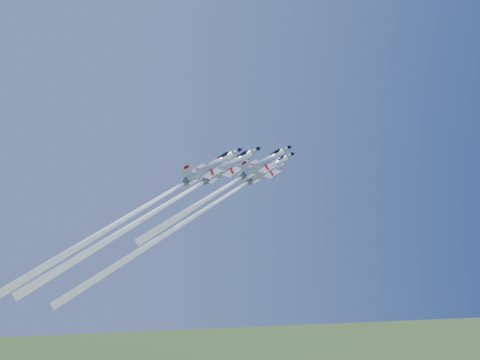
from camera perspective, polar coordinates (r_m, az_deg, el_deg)
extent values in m
cylinder|color=white|center=(120.44, 3.07, 1.18)|extent=(6.58, 5.84, 9.77)
cone|color=white|center=(123.34, 5.25, 2.56)|extent=(2.78, 2.50, 2.87)
cone|color=black|center=(124.04, 5.74, 2.87)|extent=(1.40, 1.26, 1.44)
cone|color=slate|center=(118.00, 0.97, -0.15)|extent=(2.35, 2.12, 2.09)
ellipsoid|color=black|center=(122.05, 4.40, 2.33)|extent=(2.79, 1.58, 2.27)
cube|color=black|center=(121.35, 3.91, 2.13)|extent=(0.97, 0.38, 0.76)
cube|color=white|center=(120.06, 2.72, 0.85)|extent=(5.58, 8.31, 4.11)
cube|color=white|center=(122.29, 3.51, 1.64)|extent=(2.74, 1.47, 1.85)
cube|color=white|center=(120.55, 4.11, 1.49)|extent=(2.74, 1.47, 1.85)
cube|color=white|center=(118.37, 1.29, 0.01)|extent=(2.94, 4.56, 2.19)
cube|color=white|center=(117.91, 1.16, 0.67)|extent=(2.96, 1.43, 3.26)
cube|color=#BE0909|center=(117.57, 1.07, 1.22)|extent=(1.14, 0.48, 0.98)
cube|color=black|center=(120.76, 3.19, 0.85)|extent=(7.50, 1.72, 4.84)
sphere|color=white|center=(117.91, 0.89, -0.21)|extent=(0.95, 0.86, 0.95)
cone|color=white|center=(110.47, -8.64, -6.22)|extent=(22.94, 20.21, 39.55)
cylinder|color=white|center=(124.96, -1.17, 1.47)|extent=(8.02, 7.12, 11.90)
cone|color=white|center=(128.12, 1.49, 3.09)|extent=(3.38, 3.04, 3.49)
cone|color=black|center=(128.90, 2.09, 3.46)|extent=(1.70, 1.53, 1.75)
cone|color=slate|center=(122.40, -3.74, -0.09)|extent=(2.86, 2.59, 2.55)
ellipsoid|color=black|center=(126.70, 0.45, 2.83)|extent=(3.40, 1.92, 2.76)
cube|color=black|center=(125.93, -0.15, 2.59)|extent=(1.18, 0.47, 0.93)
cube|color=white|center=(124.57, -1.59, 1.09)|extent=(6.81, 10.12, 5.01)
cube|color=white|center=(127.14, -0.58, 2.01)|extent=(3.34, 1.79, 2.26)
cube|color=white|center=(124.91, 0.06, 1.83)|extent=(3.34, 1.79, 2.26)
cube|color=white|center=(122.79, -3.34, 0.10)|extent=(3.59, 5.56, 2.67)
cube|color=white|center=(122.26, -3.52, 0.87)|extent=(3.60, 1.75, 3.97)
cube|color=#BE0909|center=(121.87, -3.64, 1.53)|extent=(1.39, 0.59, 1.20)
cube|color=black|center=(125.32, -1.02, 1.09)|extent=(9.15, 2.10, 5.90)
sphere|color=white|center=(122.31, -3.84, -0.15)|extent=(1.16, 1.04, 1.16)
cone|color=white|center=(116.50, -12.97, -5.69)|extent=(22.79, 20.09, 38.84)
cylinder|color=white|center=(113.07, 2.55, 1.80)|extent=(6.55, 5.82, 9.73)
cone|color=white|center=(115.95, 4.87, 3.25)|extent=(2.76, 2.49, 2.85)
cone|color=black|center=(116.66, 5.40, 3.58)|extent=(1.39, 1.25, 1.43)
cone|color=slate|center=(110.65, 0.31, 0.40)|extent=(2.34, 2.11, 2.08)
ellipsoid|color=black|center=(114.68, 3.98, 3.02)|extent=(2.78, 1.57, 2.26)
cube|color=black|center=(113.99, 3.45, 2.81)|extent=(0.97, 0.38, 0.76)
cube|color=white|center=(112.69, 2.19, 1.46)|extent=(5.56, 8.27, 4.09)
cube|color=white|center=(114.92, 3.03, 2.28)|extent=(2.73, 1.46, 1.84)
cube|color=white|center=(113.17, 3.66, 2.13)|extent=(2.73, 1.46, 1.84)
cube|color=white|center=(111.02, 0.66, 0.57)|extent=(2.93, 4.54, 2.18)
cube|color=white|center=(110.58, 0.52, 1.27)|extent=(2.94, 1.43, 3.24)
cube|color=#BE0909|center=(110.25, 0.42, 1.87)|extent=(1.14, 0.48, 0.98)
cube|color=black|center=(113.38, 2.68, 1.45)|extent=(7.47, 1.72, 4.82)
sphere|color=white|center=(110.57, 0.23, 0.35)|extent=(0.95, 0.85, 0.95)
cone|color=white|center=(106.12, -5.09, -2.99)|extent=(13.23, 11.68, 21.95)
cylinder|color=white|center=(114.53, -3.24, 1.33)|extent=(7.36, 6.53, 10.92)
cone|color=white|center=(117.22, -0.53, 2.96)|extent=(3.10, 2.79, 3.20)
cone|color=black|center=(117.90, 0.08, 3.32)|extent=(1.56, 1.41, 1.61)
cone|color=slate|center=(112.38, -5.84, -0.24)|extent=(2.63, 2.37, 2.34)
ellipsoid|color=black|center=(116.00, -1.59, 2.69)|extent=(3.12, 1.76, 2.53)
cube|color=black|center=(115.34, -2.20, 2.45)|extent=(1.08, 0.43, 0.85)
cube|color=white|center=(114.20, -3.66, 0.94)|extent=(6.24, 9.29, 4.59)
cube|color=white|center=(116.48, -2.61, 1.87)|extent=(3.06, 1.64, 2.07)
cube|color=white|center=(114.39, -2.01, 1.69)|extent=(3.06, 1.64, 2.07)
cube|color=white|center=(112.70, -5.44, -0.05)|extent=(3.29, 5.10, 2.45)
cube|color=white|center=(112.23, -5.63, 0.73)|extent=(3.31, 1.60, 3.64)
cube|color=#BE0909|center=(111.87, -5.76, 1.38)|extent=(1.27, 0.54, 1.10)
cube|color=black|center=(114.85, -3.08, 0.94)|extent=(8.39, 1.93, 5.41)
sphere|color=white|center=(112.30, -5.94, -0.30)|extent=(1.06, 0.96, 1.06)
cone|color=white|center=(107.33, -16.40, -6.54)|extent=(23.34, 20.57, 40.04)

